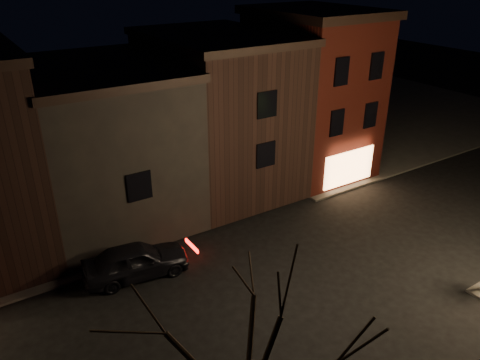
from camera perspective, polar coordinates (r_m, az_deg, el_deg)
name	(u,v)px	position (r m, az deg, el deg)	size (l,w,h in m)	color
ground	(305,271)	(22.66, 7.95, -10.93)	(120.00, 120.00, 0.00)	black
sidewalk_far_right	(331,105)	(48.46, 10.99, 9.01)	(30.00, 30.00, 0.12)	#2D2B28
corner_building	(311,92)	(31.74, 8.67, 10.61)	(6.50, 8.50, 10.50)	#47120C
row_building_a	(218,112)	(29.03, -2.64, 8.32)	(7.30, 10.30, 9.40)	black
row_building_b	(103,142)	(26.52, -16.32, 4.49)	(7.80, 10.30, 8.40)	black
bare_tree_left	(245,347)	(11.14, 0.65, -19.73)	(5.60, 5.60, 7.50)	black
parked_car_a	(136,260)	(22.25, -12.56, -9.55)	(1.93, 4.79, 1.63)	black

